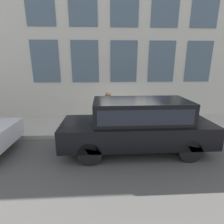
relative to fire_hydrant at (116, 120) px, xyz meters
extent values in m
plane|color=#514F4C|center=(-0.64, -0.57, -0.63)|extent=(80.00, 80.00, 0.00)
cube|color=#B2ADA3|center=(0.74, -0.57, -0.54)|extent=(2.75, 60.00, 0.18)
cube|color=beige|center=(2.27, -0.57, 3.44)|extent=(0.30, 40.00, 8.13)
cube|color=#4C6070|center=(2.10, -4.75, 2.62)|extent=(0.03, 1.45, 2.17)
cube|color=#4C6070|center=(2.10, -2.66, 2.62)|extent=(0.03, 1.45, 2.17)
cube|color=#4C6070|center=(2.10, -0.57, 2.62)|extent=(0.03, 1.45, 2.17)
cube|color=#4C6070|center=(2.10, 1.52, 2.62)|extent=(0.03, 1.45, 2.17)
cube|color=#4C6070|center=(2.10, 3.61, 2.62)|extent=(0.03, 1.45, 2.17)
cube|color=#4C6070|center=(2.10, -4.75, 5.42)|extent=(0.03, 1.45, 2.17)
cube|color=#4C6070|center=(2.10, -2.66, 5.42)|extent=(0.03, 1.45, 2.17)
cube|color=#4C6070|center=(2.10, -0.57, 5.42)|extent=(0.03, 1.45, 2.17)
cube|color=#4C6070|center=(2.10, 1.52, 5.42)|extent=(0.03, 1.45, 2.17)
cube|color=#4C6070|center=(2.10, 3.61, 5.42)|extent=(0.03, 1.45, 2.17)
cylinder|color=gray|center=(0.00, 0.00, -0.43)|extent=(0.35, 0.35, 0.04)
cylinder|color=gray|center=(0.00, 0.00, -0.08)|extent=(0.26, 0.26, 0.73)
sphere|color=slate|center=(0.00, 0.00, 0.29)|extent=(0.27, 0.27, 0.27)
cylinder|color=black|center=(0.00, 0.00, 0.37)|extent=(0.09, 0.09, 0.11)
cylinder|color=gray|center=(0.00, -0.18, 0.01)|extent=(0.09, 0.10, 0.09)
cylinder|color=gray|center=(0.00, 0.18, 0.01)|extent=(0.09, 0.10, 0.09)
cylinder|color=#998466|center=(0.09, 0.35, -0.04)|extent=(0.12, 0.12, 0.82)
cylinder|color=#998466|center=(0.26, 0.35, -0.04)|extent=(0.12, 0.12, 0.82)
cube|color=#1E59A5|center=(0.18, 0.35, 0.68)|extent=(0.22, 0.15, 0.62)
cylinder|color=#1E59A5|center=(0.02, 0.35, 0.70)|extent=(0.10, 0.10, 0.59)
cylinder|color=#1E59A5|center=(0.34, 0.35, 0.70)|extent=(0.10, 0.10, 0.59)
sphere|color=brown|center=(0.18, 0.35, 1.13)|extent=(0.27, 0.27, 0.27)
cylinder|color=black|center=(-2.67, 1.05, -0.23)|extent=(0.24, 0.78, 0.78)
cylinder|color=black|center=(-1.04, 1.05, -0.23)|extent=(0.24, 0.78, 0.78)
cylinder|color=black|center=(-2.67, -2.25, -0.23)|extent=(0.24, 0.78, 0.78)
cylinder|color=black|center=(-1.04, -2.25, -0.23)|extent=(0.24, 0.78, 0.78)
cube|color=black|center=(-1.86, -0.60, 0.15)|extent=(1.86, 5.31, 0.77)
cube|color=black|center=(-1.86, -0.73, 0.92)|extent=(1.64, 3.29, 0.78)
cube|color=#1E232D|center=(-1.86, -0.73, 0.92)|extent=(1.65, 3.03, 0.50)
cylinder|color=black|center=(-0.98, 4.72, -0.21)|extent=(0.24, 0.83, 0.83)
camera|label=1|loc=(-7.71, 0.60, 2.54)|focal=28.00mm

